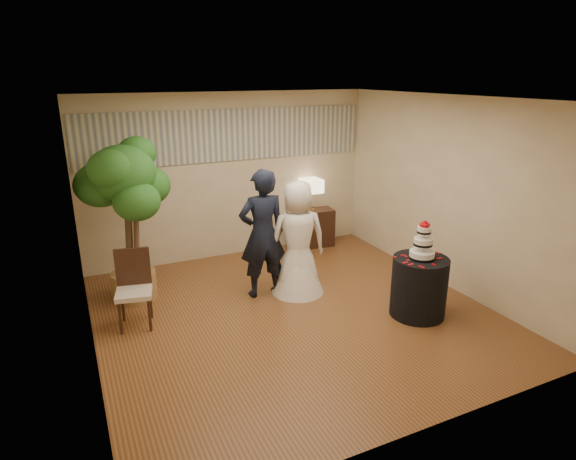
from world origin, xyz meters
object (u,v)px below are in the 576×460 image
bride (298,238)px  table_lamp (311,195)px  cake_table (419,287)px  console (311,228)px  wedding_cake (423,240)px  groom (262,234)px  side_chair (134,291)px  ficus_tree (128,221)px

bride → table_lamp: (1.09, 1.66, 0.15)m
table_lamp → cake_table: bearing=-89.2°
bride → console: bride is taller
wedding_cake → table_lamp: size_ratio=0.89×
table_lamp → wedding_cake: bearing=-89.2°
bride → console: bearing=-111.8°
groom → table_lamp: bearing=-132.9°
cake_table → wedding_cake: 0.66m
cake_table → side_chair: 3.67m
console → groom: bearing=-129.7°
groom → cake_table: (1.62, -1.45, -0.53)m
groom → console: groom is taller
console → ficus_tree: 3.49m
ficus_tree → console: bearing=14.4°
cake_table → table_lamp: 3.04m
bride → console: 2.05m
groom → side_chair: (-1.82, -0.17, -0.44)m
bride → wedding_cake: size_ratio=3.25×
groom → side_chair: bearing=8.3°
cake_table → ficus_tree: (-3.34, 2.13, 0.76)m
console → ficus_tree: ficus_tree is taller
wedding_cake → bride: bearing=130.7°
ficus_tree → wedding_cake: bearing=-32.6°
groom → wedding_cake: groom is taller
groom → bride: (0.49, -0.13, -0.09)m
console → table_lamp: table_lamp is taller
groom → console: (1.58, 1.53, -0.58)m
side_chair → bride: bearing=12.9°
cake_table → table_lamp: (-0.04, 2.98, 0.58)m
cake_table → console: cake_table is taller
cake_table → ficus_tree: bearing=147.4°
side_chair → ficus_tree: bearing=94.8°
wedding_cake → console: bearing=90.8°
wedding_cake → ficus_tree: size_ratio=0.22×
cake_table → console: bearing=90.8°
groom → table_lamp: size_ratio=3.20×
side_chair → cake_table: bearing=-8.4°
table_lamp → side_chair: 3.83m
groom → wedding_cake: 2.18m
groom → cake_table: size_ratio=2.31×
wedding_cake → cake_table: bearing=0.0°
groom → wedding_cake: size_ratio=3.61×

